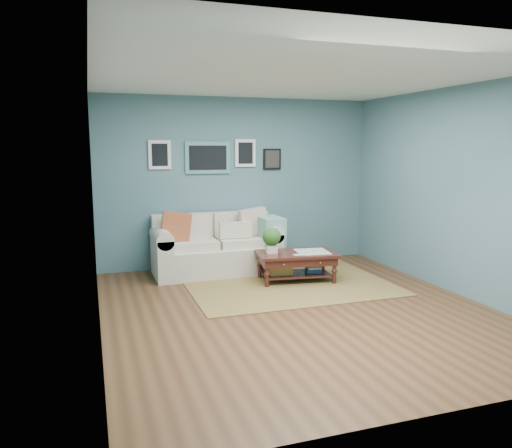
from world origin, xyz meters
name	(u,v)px	position (x,y,z in m)	size (l,w,h in m)	color
room_shell	(296,196)	(-0.01, 0.06, 1.36)	(5.00, 5.02, 2.70)	brown
area_rug	(286,283)	(0.30, 1.12, 0.01)	(2.81, 2.24, 0.01)	brown
loveseat	(221,246)	(-0.41, 2.03, 0.41)	(1.94, 0.88, 1.00)	beige
coffee_table	(292,257)	(0.43, 1.19, 0.35)	(1.20, 0.80, 0.79)	black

